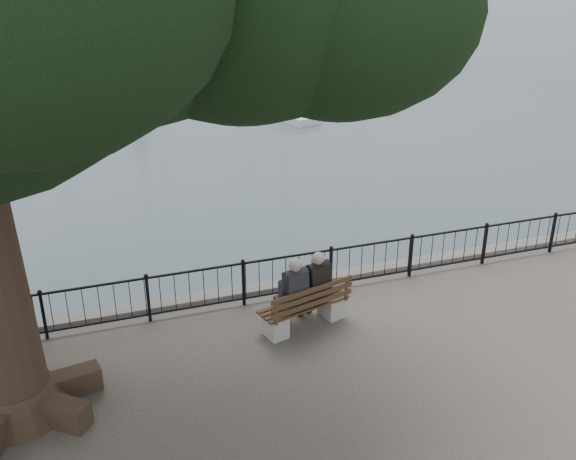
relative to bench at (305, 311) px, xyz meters
name	(u,v)px	position (x,y,z in m)	size (l,w,h in m)	color
harbor	(281,306)	(0.07, 1.75, -0.85)	(260.00, 260.00, 1.20)	#5A5752
railing	(288,274)	(0.07, 1.25, 0.21)	(22.06, 0.06, 1.00)	black
bench	(305,311)	(0.00, 0.00, 0.00)	(1.99, 1.03, 1.01)	gray
person_left	(291,296)	(-0.30, 0.04, 0.38)	(0.59, 0.86, 1.60)	black
person_right	(313,288)	(0.23, 0.17, 0.38)	(0.59, 0.86, 1.60)	black
lion_monument	(129,24)	(2.07, 48.68, 0.97)	(6.27, 6.27, 9.18)	#5A5752
sailboat_b	(138,113)	(-0.51, 23.28, -1.03)	(3.82, 6.13, 11.61)	silver
sailboat_c	(283,111)	(6.77, 21.23, -1.04)	(2.56, 5.05, 9.94)	silver
sailboat_d	(361,96)	(12.24, 23.32, -1.06)	(2.59, 5.38, 9.41)	silver
sailboat_f	(160,84)	(1.79, 30.73, -1.00)	(2.50, 6.10, 12.63)	silver
sailboat_g	(248,67)	(8.95, 35.69, -1.06)	(2.07, 6.23, 10.41)	silver
sailboat_h	(51,70)	(-4.66, 38.37, -0.99)	(2.40, 5.96, 12.76)	silver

